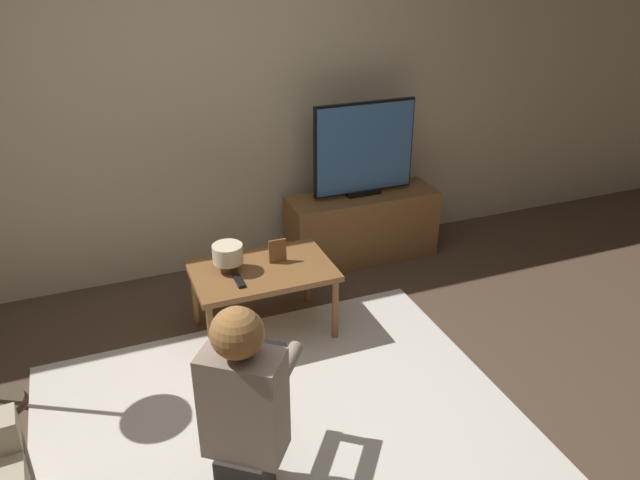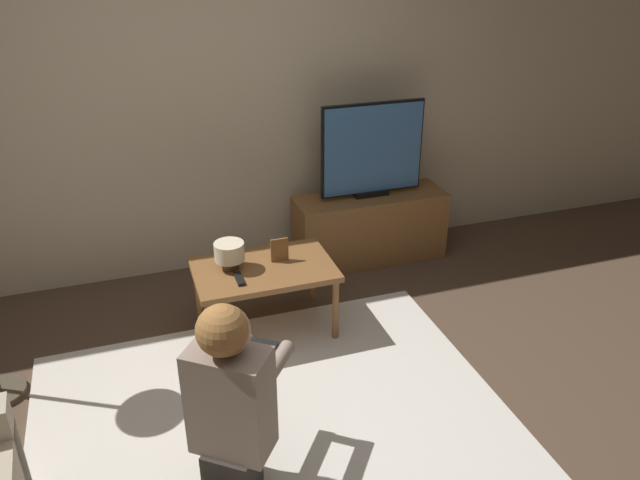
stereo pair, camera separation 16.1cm
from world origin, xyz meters
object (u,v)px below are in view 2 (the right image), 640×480
Objects in this scene: person_kneeling at (228,406)px; table_lamp at (229,253)px; coffee_table at (264,274)px; tv at (372,150)px.

person_kneeling reaches higher than table_lamp.
person_kneeling is at bearing -110.46° from coffee_table.
table_lamp is (0.25, 1.24, 0.05)m from person_kneeling.
coffee_table is 0.86× the size of person_kneeling.
tv is at bearing 34.86° from coffee_table.
tv is at bearing -89.95° from person_kneeling.
tv reaches higher than coffee_table.
coffee_table is at bearing -13.20° from table_lamp.
person_kneeling is (-1.43, -1.89, -0.37)m from tv.
coffee_table is at bearing -73.17° from person_kneeling.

